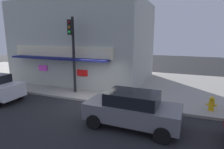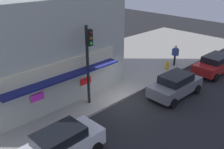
# 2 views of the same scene
# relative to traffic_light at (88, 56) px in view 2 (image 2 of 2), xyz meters

# --- Properties ---
(ground_plane) EXTENTS (59.88, 59.88, 0.00)m
(ground_plane) POSITION_rel_traffic_light_xyz_m (1.81, -1.09, -3.36)
(ground_plane) COLOR #232326
(sidewalk) EXTENTS (39.92, 10.44, 0.14)m
(sidewalk) POSITION_rel_traffic_light_xyz_m (1.81, 4.13, -3.29)
(sidewalk) COLOR #A39E93
(sidewalk) RESTS_ON ground_plane
(corner_building) EXTENTS (10.76, 8.25, 6.49)m
(corner_building) POSITION_rel_traffic_light_xyz_m (-1.46, 4.42, 0.02)
(corner_building) COLOR #ADB2A8
(corner_building) RESTS_ON sidewalk
(traffic_light) EXTENTS (0.32, 0.58, 5.02)m
(traffic_light) POSITION_rel_traffic_light_xyz_m (0.00, 0.00, 0.00)
(traffic_light) COLOR black
(traffic_light) RESTS_ON sidewalk
(fire_hydrant) EXTENTS (0.52, 0.28, 0.75)m
(fire_hydrant) POSITION_rel_traffic_light_xyz_m (8.40, -0.16, -2.86)
(fire_hydrant) COLOR gold
(fire_hydrant) RESTS_ON sidewalk
(pedestrian) EXTENTS (0.59, 0.58, 1.78)m
(pedestrian) POSITION_rel_traffic_light_xyz_m (9.78, -0.02, -2.23)
(pedestrian) COLOR black
(pedestrian) RESTS_ON sidewalk
(potted_plant_by_doorway) EXTENTS (0.59, 0.59, 0.89)m
(potted_plant_by_doorway) POSITION_rel_traffic_light_xyz_m (-2.79, 1.68, -2.73)
(potted_plant_by_doorway) COLOR gray
(potted_plant_by_doorway) RESTS_ON sidewalk
(parked_car_white) EXTENTS (4.13, 1.95, 1.63)m
(parked_car_white) POSITION_rel_traffic_light_xyz_m (-4.17, -2.93, -2.51)
(parked_car_white) COLOR silver
(parked_car_white) RESTS_ON ground_plane
(parked_car_red) EXTENTS (4.65, 2.14, 1.53)m
(parked_car_red) POSITION_rel_traffic_light_xyz_m (10.90, -3.23, -2.56)
(parked_car_red) COLOR #AD1E1E
(parked_car_red) RESTS_ON ground_plane
(parked_car_grey) EXTENTS (4.17, 2.12, 1.58)m
(parked_car_grey) POSITION_rel_traffic_light_xyz_m (4.97, -3.11, -2.54)
(parked_car_grey) COLOR slate
(parked_car_grey) RESTS_ON ground_plane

